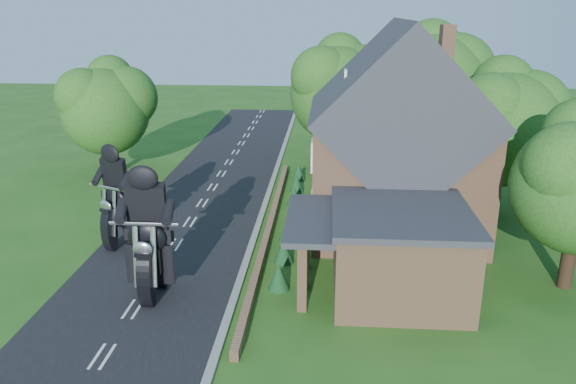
# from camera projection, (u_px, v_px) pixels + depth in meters

# --- Properties ---
(ground) EXTENTS (120.00, 120.00, 0.00)m
(ground) POSITION_uv_depth(u_px,v_px,m) (157.00, 273.00, 23.81)
(ground) COLOR #235016
(ground) RESTS_ON ground
(road) EXTENTS (7.00, 80.00, 0.02)m
(road) POSITION_uv_depth(u_px,v_px,m) (157.00, 273.00, 23.81)
(road) COLOR black
(road) RESTS_ON ground
(kerb) EXTENTS (0.30, 80.00, 0.12)m
(kerb) POSITION_uv_depth(u_px,v_px,m) (242.00, 275.00, 23.54)
(kerb) COLOR gray
(kerb) RESTS_ON ground
(garden_wall) EXTENTS (0.30, 22.00, 0.40)m
(garden_wall) POSITION_uv_depth(u_px,v_px,m) (269.00, 228.00, 28.19)
(garden_wall) COLOR #996D4E
(garden_wall) RESTS_ON ground
(house) EXTENTS (9.54, 8.64, 10.24)m
(house) POSITION_uv_depth(u_px,v_px,m) (396.00, 145.00, 27.42)
(house) COLOR #996D4E
(house) RESTS_ON ground
(annex) EXTENTS (7.05, 5.94, 3.44)m
(annex) POSITION_uv_depth(u_px,v_px,m) (396.00, 250.00, 21.83)
(annex) COLOR #996D4E
(annex) RESTS_ON ground
(tree_house_right) EXTENTS (6.51, 6.00, 8.40)m
(tree_house_right) POSITION_uv_depth(u_px,v_px,m) (511.00, 119.00, 29.22)
(tree_house_right) COLOR black
(tree_house_right) RESTS_ON ground
(tree_behind_house) EXTENTS (7.81, 7.20, 10.08)m
(tree_behind_house) POSITION_uv_depth(u_px,v_px,m) (438.00, 81.00, 36.19)
(tree_behind_house) COLOR black
(tree_behind_house) RESTS_ON ground
(tree_behind_left) EXTENTS (6.94, 6.40, 9.16)m
(tree_behind_left) POSITION_uv_depth(u_px,v_px,m) (344.00, 86.00, 37.68)
(tree_behind_left) COLOR black
(tree_behind_left) RESTS_ON ground
(tree_far_road) EXTENTS (6.08, 5.60, 7.84)m
(tree_far_road) POSITION_uv_depth(u_px,v_px,m) (111.00, 104.00, 36.12)
(tree_far_road) COLOR black
(tree_far_road) RESTS_ON ground
(shrub_a) EXTENTS (0.90, 0.90, 1.10)m
(shrub_a) POSITION_uv_depth(u_px,v_px,m) (279.00, 276.00, 22.33)
(shrub_a) COLOR black
(shrub_a) RESTS_ON ground
(shrub_b) EXTENTS (0.90, 0.90, 1.10)m
(shrub_b) POSITION_uv_depth(u_px,v_px,m) (284.00, 251.00, 24.70)
(shrub_b) COLOR black
(shrub_b) RESTS_ON ground
(shrub_c) EXTENTS (0.90, 0.90, 1.10)m
(shrub_c) POSITION_uv_depth(u_px,v_px,m) (288.00, 229.00, 27.07)
(shrub_c) COLOR black
(shrub_c) RESTS_ON ground
(shrub_d) EXTENTS (0.90, 0.90, 1.10)m
(shrub_d) POSITION_uv_depth(u_px,v_px,m) (294.00, 196.00, 31.80)
(shrub_d) COLOR black
(shrub_d) RESTS_ON ground
(shrub_e) EXTENTS (0.90, 0.90, 1.10)m
(shrub_e) POSITION_uv_depth(u_px,v_px,m) (297.00, 183.00, 34.17)
(shrub_e) COLOR black
(shrub_e) RESTS_ON ground
(shrub_f) EXTENTS (0.90, 0.90, 1.10)m
(shrub_f) POSITION_uv_depth(u_px,v_px,m) (299.00, 172.00, 36.54)
(shrub_f) COLOR black
(shrub_f) RESTS_ON ground
(motorcycle_lead) EXTENTS (0.45, 1.73, 1.61)m
(motorcycle_lead) POSITION_uv_depth(u_px,v_px,m) (153.00, 279.00, 21.57)
(motorcycle_lead) COLOR black
(motorcycle_lead) RESTS_ON ground
(motorcycle_follow) EXTENTS (1.01, 1.62, 1.49)m
(motorcycle_follow) POSITION_uv_depth(u_px,v_px,m) (121.00, 231.00, 26.33)
(motorcycle_follow) COLOR black
(motorcycle_follow) RESTS_ON ground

